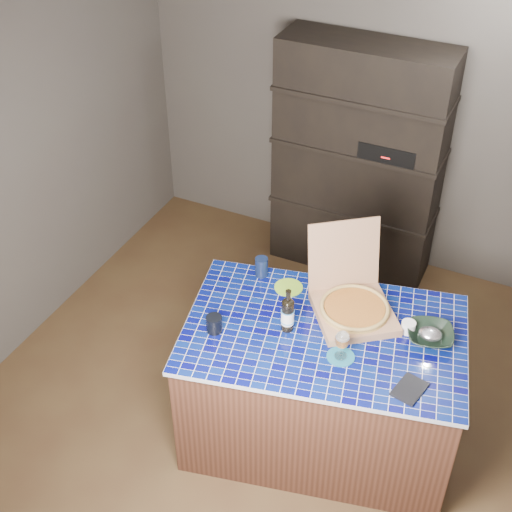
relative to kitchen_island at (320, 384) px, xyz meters
The scene contains 14 objects.
room 0.94m from the kitchen_island, 156.87° to the left, with size 3.50×3.50×3.50m.
shelving_unit 1.81m from the kitchen_island, 103.00° to the left, with size 1.20×0.41×1.80m.
kitchen_island is the anchor object (origin of this frame).
pizza_box 0.53m from the kitchen_island, 67.36° to the left, with size 0.63×0.65×0.45m.
mead_bottle 0.56m from the kitchen_island, 161.56° to the right, with size 0.07×0.07×0.27m.
teal_trivet 0.47m from the kitchen_island, 44.62° to the right, with size 0.15×0.15×0.01m, color #17627A.
wine_glass 0.58m from the kitchen_island, 44.62° to the right, with size 0.08×0.08×0.17m.
tumbler 0.76m from the kitchen_island, 155.71° to the right, with size 0.09×0.09×0.10m, color black.
dvd_case 0.71m from the kitchen_island, 21.63° to the right, with size 0.13×0.18×0.01m, color black.
bowl 0.72m from the kitchen_island, 19.41° to the left, with size 0.25×0.25×0.06m, color black.
foil_contents 0.72m from the kitchen_island, 19.41° to the left, with size 0.13×0.11×0.06m, color silver.
white_jar 0.64m from the kitchen_island, 25.59° to the left, with size 0.08×0.08×0.07m, color white.
navy_cup 0.77m from the kitchen_island, 149.93° to the left, with size 0.08×0.08×0.12m, color black.
green_trivet 0.59m from the kitchen_island, 141.41° to the left, with size 0.17×0.17×0.01m, color #87C329.
Camera 1 is at (1.26, -2.87, 3.52)m, focal length 50.00 mm.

